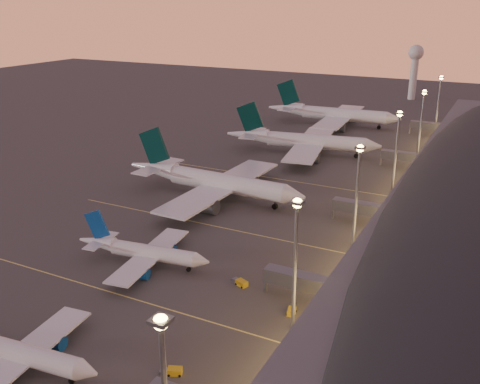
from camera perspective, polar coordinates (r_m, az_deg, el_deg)
name	(u,v)px	position (r m, az deg, el deg)	size (l,w,h in m)	color
ground	(136,284)	(118.38, -11.02, -9.65)	(700.00, 700.00, 0.00)	#3B3937
airliner_narrow_south	(12,351)	(99.03, -23.14, -15.34)	(33.43, 30.03, 11.93)	silver
airliner_narrow_north	(142,251)	(125.40, -10.37, -6.26)	(33.40, 30.08, 11.93)	silver
airliner_wide_near	(212,181)	(164.13, -3.00, 1.17)	(61.93, 56.32, 19.84)	silver
airliner_wide_mid	(302,141)	(213.10, 6.63, 5.43)	(61.54, 56.76, 19.74)	silver
airliner_wide_far	(332,114)	(265.45, 9.82, 8.20)	(65.47, 59.69, 20.95)	silver
light_masts	(382,153)	(153.13, 14.94, 4.01)	(2.20, 217.20, 25.90)	slate
radar_tower	(415,63)	(346.18, 18.16, 12.95)	(9.00, 9.00, 32.50)	silver
lane_markings	(225,220)	(148.30, -1.57, -3.01)	(90.00, 180.36, 0.00)	#D8C659
baggage_tug_b	(172,371)	(92.45, -7.26, -18.44)	(3.90, 2.76, 1.09)	gold
baggage_tug_c	(240,282)	(115.91, 0.02, -9.62)	(4.19, 2.90, 1.17)	gold
baggage_tug_d	(292,310)	(107.07, 5.57, -12.46)	(2.17, 3.86, 1.09)	gold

